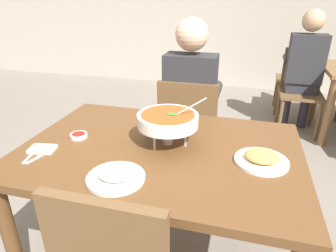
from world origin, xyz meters
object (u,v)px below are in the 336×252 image
(chair_bg_corner, at_px, (303,74))
(sauce_dish, at_px, (79,135))
(curry_bowl, at_px, (168,120))
(diner_main, at_px, (191,98))
(appetizer_plate, at_px, (262,159))
(chair_bg_middle, at_px, (301,86))
(dining_table_main, at_px, (160,165))
(patron_bg_middle, at_px, (304,65))
(rice_plate, at_px, (116,175))
(chair_diner_main, at_px, (189,129))

(chair_bg_corner, bearing_deg, sauce_dish, -118.87)
(curry_bowl, bearing_deg, diner_main, 92.08)
(appetizer_plate, xyz_separation_m, chair_bg_corner, (0.59, 2.76, -0.26))
(curry_bowl, xyz_separation_m, chair_bg_middle, (0.95, 2.17, -0.37))
(dining_table_main, relative_size, chair_bg_corner, 1.51)
(diner_main, height_order, curry_bowl, diner_main)
(dining_table_main, bearing_deg, appetizer_plate, -2.30)
(dining_table_main, bearing_deg, patron_bg_middle, 66.18)
(dining_table_main, xyz_separation_m, patron_bg_middle, (0.96, 2.18, 0.09))
(rice_plate, relative_size, chair_bg_middle, 0.27)
(sauce_dish, bearing_deg, appetizer_plate, -0.74)
(diner_main, distance_m, curry_bowl, 0.76)
(dining_table_main, height_order, chair_bg_middle, chair_bg_middle)
(diner_main, distance_m, rice_plate, 1.10)
(chair_diner_main, distance_m, chair_bg_corner, 2.26)
(chair_bg_corner, bearing_deg, rice_plate, -110.91)
(chair_diner_main, relative_size, rice_plate, 3.75)
(curry_bowl, xyz_separation_m, patron_bg_middle, (0.94, 2.13, -0.13))
(dining_table_main, bearing_deg, chair_bg_corner, 68.67)
(diner_main, distance_m, chair_bg_corner, 2.24)
(curry_bowl, relative_size, patron_bg_middle, 0.25)
(curry_bowl, bearing_deg, rice_plate, -108.94)
(rice_plate, height_order, patron_bg_middle, patron_bg_middle)
(appetizer_plate, height_order, sauce_dish, appetizer_plate)
(appetizer_plate, bearing_deg, chair_bg_middle, 77.55)
(rice_plate, height_order, appetizer_plate, same)
(dining_table_main, bearing_deg, chair_diner_main, 90.00)
(chair_bg_middle, bearing_deg, appetizer_plate, -102.45)
(chair_bg_middle, distance_m, chair_bg_corner, 0.54)
(chair_diner_main, relative_size, chair_bg_corner, 1.00)
(chair_diner_main, distance_m, curry_bowl, 0.80)
(curry_bowl, distance_m, rice_plate, 0.39)
(chair_diner_main, bearing_deg, chair_bg_middle, 56.25)
(chair_diner_main, relative_size, patron_bg_middle, 0.69)
(chair_diner_main, height_order, chair_bg_middle, same)
(appetizer_plate, relative_size, sauce_dish, 2.67)
(patron_bg_middle, bearing_deg, diner_main, -124.67)
(sauce_dish, bearing_deg, curry_bowl, 6.53)
(chair_diner_main, xyz_separation_m, diner_main, (0.00, 0.03, 0.24))
(rice_plate, bearing_deg, diner_main, 85.03)
(dining_table_main, bearing_deg, diner_main, 90.00)
(chair_bg_corner, distance_m, patron_bg_middle, 0.62)
(chair_diner_main, bearing_deg, dining_table_main, -90.00)
(dining_table_main, xyz_separation_m, chair_bg_middle, (0.97, 2.21, -0.14))
(dining_table_main, distance_m, diner_main, 0.79)
(chair_bg_middle, height_order, patron_bg_middle, patron_bg_middle)
(rice_plate, distance_m, sauce_dish, 0.46)
(appetizer_plate, bearing_deg, chair_diner_main, 121.76)
(curry_bowl, relative_size, sauce_dish, 3.69)
(appetizer_plate, height_order, chair_bg_corner, chair_bg_corner)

